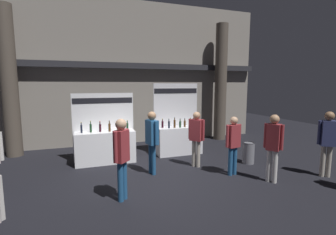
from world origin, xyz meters
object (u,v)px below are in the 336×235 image
object	(u,v)px
trash_bin	(248,153)
visitor_2	(196,134)
visitor_4	(233,141)
visitor_3	(152,137)
visitor_6	(122,153)
exhibitor_booth_0	(105,144)
visitor_5	(328,138)
exhibitor_booth_1	(178,137)
visitor_8	(273,143)

from	to	relation	value
trash_bin	visitor_2	size ratio (longest dim) A/B	0.40
trash_bin	visitor_4	bearing A→B (deg)	-146.41
visitor_3	visitor_6	bearing A→B (deg)	-50.39
trash_bin	visitor_2	distance (m)	1.88
exhibitor_booth_0	trash_bin	size ratio (longest dim) A/B	3.27
visitor_5	visitor_2	bearing A→B (deg)	-179.15
exhibitor_booth_1	trash_bin	world-z (taller)	exhibitor_booth_1
visitor_4	visitor_6	size ratio (longest dim) A/B	0.91
visitor_6	visitor_4	bearing A→B (deg)	-36.95
visitor_2	visitor_5	xyz separation A→B (m)	(2.99, -1.94, 0.06)
visitor_4	visitor_3	bearing A→B (deg)	-32.82
visitor_3	visitor_6	size ratio (longest dim) A/B	0.99
visitor_2	visitor_6	xyz separation A→B (m)	(-2.50, -1.49, 0.05)
visitor_3	trash_bin	bearing A→B (deg)	75.78
trash_bin	visitor_8	bearing A→B (deg)	-105.48
exhibitor_booth_1	exhibitor_booth_0	bearing A→B (deg)	-175.65
visitor_3	visitor_8	xyz separation A→B (m)	(2.76, -1.61, -0.02)
exhibitor_booth_0	visitor_2	distance (m)	2.95
exhibitor_booth_1	visitor_6	size ratio (longest dim) A/B	1.42
exhibitor_booth_0	visitor_6	bearing A→B (deg)	-87.91
trash_bin	visitor_4	distance (m)	1.44
visitor_3	visitor_5	distance (m)	4.78
visitor_4	visitor_8	xyz separation A→B (m)	(0.66, -0.78, 0.08)
visitor_2	visitor_8	xyz separation A→B (m)	(1.32, -1.76, 0.03)
visitor_5	visitor_3	bearing A→B (deg)	-168.12
visitor_3	visitor_4	bearing A→B (deg)	56.31
visitor_5	exhibitor_booth_0	bearing A→B (deg)	-176.59
exhibitor_booth_1	trash_bin	xyz separation A→B (m)	(1.71, -1.80, -0.28)
exhibitor_booth_0	visitor_2	bearing A→B (deg)	-27.29
exhibitor_booth_0	visitor_3	distance (m)	1.95
visitor_2	exhibitor_booth_0	bearing A→B (deg)	-156.09
trash_bin	visitor_5	bearing A→B (deg)	-53.17
visitor_5	visitor_8	xyz separation A→B (m)	(-1.67, 0.18, -0.03)
visitor_3	visitor_8	size ratio (longest dim) A/B	1.01
exhibitor_booth_0	visitor_3	bearing A→B (deg)	-52.32
exhibitor_booth_1	visitor_3	bearing A→B (deg)	-131.03
visitor_2	visitor_3	xyz separation A→B (m)	(-1.44, -0.15, 0.05)
exhibitor_booth_1	visitor_4	xyz separation A→B (m)	(0.63, -2.52, 0.34)
visitor_4	visitor_6	bearing A→B (deg)	-2.11
trash_bin	visitor_4	xyz separation A→B (m)	(-1.08, -0.72, 0.63)
exhibitor_booth_1	visitor_2	world-z (taller)	exhibitor_booth_1
visitor_8	visitor_2	bearing A→B (deg)	4.22
exhibitor_booth_1	visitor_5	xyz separation A→B (m)	(2.96, -3.48, 0.45)
exhibitor_booth_1	visitor_8	world-z (taller)	exhibitor_booth_1
trash_bin	visitor_6	xyz separation A→B (m)	(-4.23, -1.23, 0.72)
exhibitor_booth_0	visitor_4	distance (m)	4.01
visitor_3	visitor_5	world-z (taller)	visitor_5
visitor_2	visitor_3	bearing A→B (deg)	-122.74
visitor_2	visitor_5	bearing A→B (deg)	18.24
exhibitor_booth_0	visitor_4	world-z (taller)	exhibitor_booth_0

